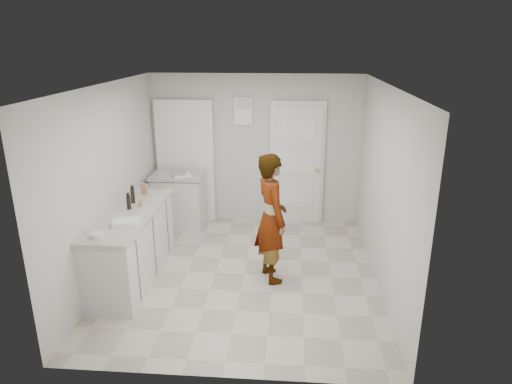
# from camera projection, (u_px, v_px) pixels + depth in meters

# --- Properties ---
(ground) EXTENTS (4.00, 4.00, 0.00)m
(ground) POSITION_uv_depth(u_px,v_px,m) (244.00, 274.00, 6.17)
(ground) COLOR #9D9584
(ground) RESTS_ON ground
(room_shell) EXTENTS (4.00, 4.00, 4.00)m
(room_shell) POSITION_uv_depth(u_px,v_px,m) (245.00, 163.00, 7.70)
(room_shell) COLOR beige
(room_shell) RESTS_ON ground
(main_counter) EXTENTS (0.64, 1.96, 0.93)m
(main_counter) POSITION_uv_depth(u_px,v_px,m) (132.00, 248.00, 5.95)
(main_counter) COLOR silver
(main_counter) RESTS_ON ground
(side_counter) EXTENTS (0.84, 0.61, 0.93)m
(side_counter) POSITION_uv_depth(u_px,v_px,m) (179.00, 203.00, 7.59)
(side_counter) COLOR silver
(side_counter) RESTS_ON ground
(person) EXTENTS (0.62, 0.73, 1.70)m
(person) POSITION_uv_depth(u_px,v_px,m) (271.00, 218.00, 5.81)
(person) COLOR silver
(person) RESTS_ON ground
(cake_mix_box) EXTENTS (0.11, 0.07, 0.16)m
(cake_mix_box) POSITION_uv_depth(u_px,v_px,m) (145.00, 189.00, 6.44)
(cake_mix_box) COLOR #8F6C47
(cake_mix_box) RESTS_ON main_counter
(spice_jar) EXTENTS (0.06, 0.06, 0.09)m
(spice_jar) POSITION_uv_depth(u_px,v_px,m) (141.00, 203.00, 6.01)
(spice_jar) COLOR tan
(spice_jar) RESTS_ON main_counter
(oil_cruet_a) EXTENTS (0.06, 0.06, 0.23)m
(oil_cruet_a) POSITION_uv_depth(u_px,v_px,m) (129.00, 201.00, 5.87)
(oil_cruet_a) COLOR black
(oil_cruet_a) RESTS_ON main_counter
(oil_cruet_b) EXTENTS (0.06, 0.06, 0.25)m
(oil_cruet_b) POSITION_uv_depth(u_px,v_px,m) (133.00, 194.00, 6.09)
(oil_cruet_b) COLOR black
(oil_cruet_b) RESTS_ON main_counter
(baking_dish) EXTENTS (0.36, 0.30, 0.06)m
(baking_dish) POSITION_uv_depth(u_px,v_px,m) (126.00, 223.00, 5.41)
(baking_dish) COLOR silver
(baking_dish) RESTS_ON main_counter
(egg_bowl) EXTENTS (0.14, 0.14, 0.05)m
(egg_bowl) POSITION_uv_depth(u_px,v_px,m) (98.00, 235.00, 5.05)
(egg_bowl) COLOR silver
(egg_bowl) RESTS_ON main_counter
(papers) EXTENTS (0.39, 0.43, 0.01)m
(papers) POSITION_uv_depth(u_px,v_px,m) (182.00, 175.00, 7.39)
(papers) COLOR white
(papers) RESTS_ON side_counter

